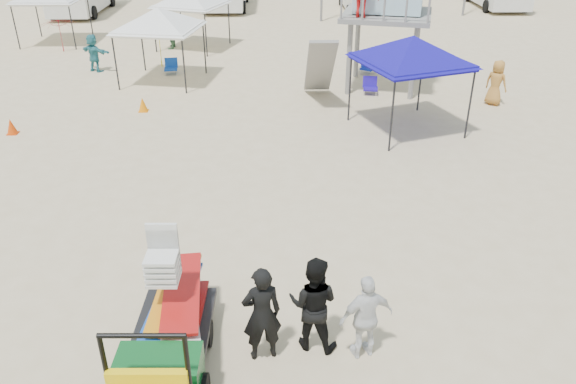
{
  "coord_description": "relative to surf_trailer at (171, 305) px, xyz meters",
  "views": [
    {
      "loc": [
        0.28,
        -7.44,
        6.93
      ],
      "look_at": [
        0.5,
        3.0,
        1.3
      ],
      "focal_mm": 35.0,
      "sensor_mm": 36.0,
      "label": 1
    }
  ],
  "objects": [
    {
      "name": "cone_far",
      "position": [
        -6.73,
        9.67,
        -0.6
      ],
      "size": [
        0.34,
        0.34,
        0.5
      ],
      "primitive_type": "cone",
      "color": "#D93D06",
      "rests_on": "ground"
    },
    {
      "name": "distant_beachgoers",
      "position": [
        -1.25,
        16.98,
        -0.03
      ],
      "size": [
        16.95,
        9.41,
        1.72
      ],
      "color": "teal",
      "rests_on": "ground"
    },
    {
      "name": "umbrella_a",
      "position": [
        -8.53,
        20.13,
        -0.07
      ],
      "size": [
        2.27,
        2.29,
        1.57
      ],
      "primitive_type": "imported",
      "rotation": [
        0.0,
        0.0,
        0.42
      ],
      "color": "#A8121C",
      "rests_on": "ground"
    },
    {
      "name": "surf_trailer",
      "position": [
        0.0,
        0.0,
        0.0
      ],
      "size": [
        1.28,
        2.31,
        2.09
      ],
      "color": "black",
      "rests_on": "ground"
    },
    {
      "name": "beach_chair_c",
      "position": [
        5.7,
        16.23,
        -0.54
      ],
      "size": [
        0.73,
        0.82,
        0.64
      ],
      "color": "#1027B7",
      "rests_on": "ground"
    },
    {
      "name": "canopy_blue",
      "position": [
        5.99,
        9.82,
        2.03
      ],
      "size": [
        3.71,
        3.71,
        3.44
      ],
      "color": "black",
      "rests_on": "ground"
    },
    {
      "name": "umbrella_b",
      "position": [
        -3.29,
        17.37,
        -0.02
      ],
      "size": [
        2.1,
        2.13,
        1.68
      ],
      "primitive_type": "imported",
      "rotation": [
        0.0,
        0.0,
        0.16
      ],
      "color": "yellow",
      "rests_on": "ground"
    },
    {
      "name": "man_left",
      "position": [
        1.51,
        -0.3,
        0.04
      ],
      "size": [
        0.73,
        0.57,
        1.79
      ],
      "primitive_type": "imported",
      "rotation": [
        0.0,
        0.0,
        3.37
      ],
      "color": "black",
      "rests_on": "ground"
    },
    {
      "name": "beach_chair_a",
      "position": [
        -2.7,
        16.36,
        -0.54
      ],
      "size": [
        0.6,
        0.65,
        0.64
      ],
      "color": "#0E3A9D",
      "rests_on": "ground"
    },
    {
      "name": "cone_near",
      "position": [
        -2.94,
        11.68,
        -0.6
      ],
      "size": [
        0.34,
        0.34,
        0.5
      ],
      "primitive_type": "cone",
      "color": "orange",
      "rests_on": "ground"
    },
    {
      "name": "man_right",
      "position": [
        3.21,
        -0.3,
        -0.06
      ],
      "size": [
        1.0,
        0.64,
        1.59
      ],
      "primitive_type": "imported",
      "rotation": [
        0.0,
        0.0,
        3.43
      ],
      "color": "silver",
      "rests_on": "ground"
    },
    {
      "name": "canopy_white_a",
      "position": [
        -2.81,
        15.25,
        1.93
      ],
      "size": [
        3.36,
        3.36,
        3.33
      ],
      "color": "black",
      "rests_on": "ground"
    },
    {
      "name": "beach_chair_b",
      "position": [
        5.4,
        13.49,
        -0.54
      ],
      "size": [
        0.61,
        0.66,
        0.64
      ],
      "color": "#200E9E",
      "rests_on": "ground"
    },
    {
      "name": "ground",
      "position": [
        1.51,
        0.1,
        -0.85
      ],
      "size": [
        140.0,
        140.0,
        0.0
      ],
      "primitive_type": "plane",
      "color": "beige",
      "rests_on": "ground"
    },
    {
      "name": "man_mid",
      "position": [
        2.36,
        -0.05,
        0.03
      ],
      "size": [
        1.01,
        0.88,
        1.77
      ],
      "primitive_type": "imported",
      "rotation": [
        0.0,
        0.0,
        2.86
      ],
      "color": "black",
      "rests_on": "ground"
    }
  ]
}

